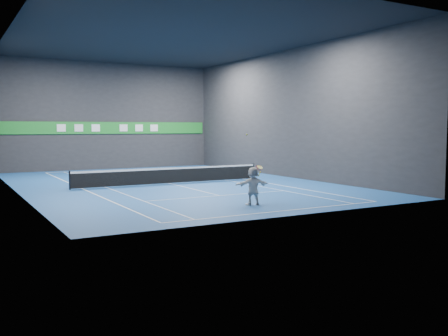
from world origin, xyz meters
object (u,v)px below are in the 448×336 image
player (253,186)px  tennis_ball (247,135)px  tennis_net (170,175)px  tennis_racket (259,169)px

player → tennis_ball: size_ratio=24.20×
tennis_ball → tennis_net: bearing=87.8°
player → tennis_racket: bearing=-164.7°
player → tennis_racket: (0.35, 0.05, 0.78)m
tennis_racket → tennis_ball: bearing=160.3°
tennis_racket → player: bearing=-172.3°
tennis_net → tennis_racket: tennis_racket is taller
player → tennis_net: 9.88m
player → tennis_ball: 2.34m
tennis_net → tennis_racket: size_ratio=22.26×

